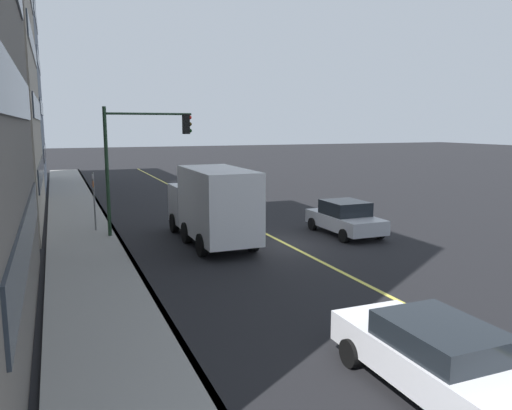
% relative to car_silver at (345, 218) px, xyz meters
% --- Properties ---
extents(ground, '(200.00, 200.00, 0.00)m').
position_rel_car_silver_xyz_m(ground, '(-0.65, 3.37, -0.78)').
color(ground, black).
extents(sidewalk_slab, '(80.00, 3.02, 0.15)m').
position_rel_car_silver_xyz_m(sidewalk_slab, '(-0.65, 11.33, -0.71)').
color(sidewalk_slab, gray).
rests_on(sidewalk_slab, ground).
extents(curb_edge, '(80.00, 0.16, 0.15)m').
position_rel_car_silver_xyz_m(curb_edge, '(-0.65, 9.90, -0.71)').
color(curb_edge, slate).
rests_on(curb_edge, ground).
extents(lane_stripe_center, '(80.00, 0.16, 0.01)m').
position_rel_car_silver_xyz_m(lane_stripe_center, '(-0.65, 3.37, -0.78)').
color(lane_stripe_center, '#D8CC4C').
rests_on(lane_stripe_center, ground).
extents(car_silver, '(4.27, 2.07, 1.56)m').
position_rel_car_silver_xyz_m(car_silver, '(0.00, 0.00, 0.00)').
color(car_silver, '#A8AAB2').
rests_on(car_silver, ground).
extents(car_white, '(4.66, 1.95, 1.43)m').
position_rel_car_silver_xyz_m(car_white, '(-12.59, 5.96, -0.04)').
color(car_white, silver).
rests_on(car_white, ground).
extents(truck_white, '(6.92, 2.38, 3.27)m').
position_rel_car_silver_xyz_m(truck_white, '(0.62, 6.20, 0.92)').
color(truck_white, silver).
rests_on(truck_white, ground).
extents(pedestrian_with_backpack, '(0.43, 0.43, 1.62)m').
position_rel_car_silver_xyz_m(pedestrian_with_backpack, '(0.37, 4.20, 0.16)').
color(pedestrian_with_backpack, brown).
rests_on(pedestrian_with_backpack, ground).
extents(traffic_light_mast, '(0.28, 3.93, 5.82)m').
position_rel_car_silver_xyz_m(traffic_light_mast, '(3.16, 8.76, 3.20)').
color(traffic_light_mast, '#1E3823').
rests_on(traffic_light_mast, ground).
extents(street_sign_post, '(0.60, 0.08, 2.89)m').
position_rel_car_silver_xyz_m(street_sign_post, '(4.59, 10.73, 0.92)').
color(street_sign_post, slate).
rests_on(street_sign_post, ground).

